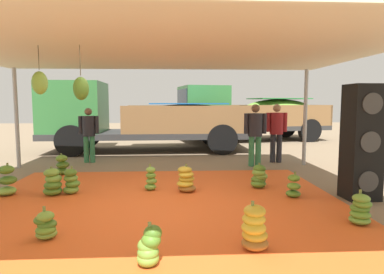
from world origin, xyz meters
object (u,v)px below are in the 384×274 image
banana_bunch_3 (46,226)px  banana_bunch_10 (151,179)px  worker_1 (89,131)px  speaker_stack (362,142)px  banana_bunch_6 (7,182)px  banana_bunch_9 (149,247)px  cargo_truck_main (139,118)px  cargo_truck_far (249,113)px  banana_bunch_12 (294,187)px  banana_bunch_4 (259,177)px  worker_0 (276,129)px  banana_bunch_8 (361,210)px  worker_2 (255,130)px  banana_bunch_11 (71,182)px  banana_bunch_7 (186,180)px  banana_bunch_2 (53,183)px  banana_bunch_1 (254,229)px  banana_bunch_0 (62,166)px

banana_bunch_3 → banana_bunch_10: banana_bunch_10 is taller
worker_1 → speaker_stack: size_ratio=0.77×
banana_bunch_6 → banana_bunch_9: 3.96m
cargo_truck_main → cargo_truck_far: (4.57, 3.00, 0.04)m
banana_bunch_6 → banana_bunch_12: size_ratio=1.29×
banana_bunch_12 → banana_bunch_9: bearing=-134.7°
banana_bunch_4 → banana_bunch_9: bearing=-122.0°
worker_0 → speaker_stack: 3.71m
banana_bunch_6 → speaker_stack: speaker_stack is taller
banana_bunch_10 → speaker_stack: bearing=-11.6°
banana_bunch_8 → banana_bunch_12: bearing=108.3°
banana_bunch_8 → worker_2: bearing=95.6°
banana_bunch_3 → cargo_truck_main: size_ratio=0.06×
banana_bunch_4 → worker_1: worker_1 is taller
banana_bunch_3 → banana_bunch_4: size_ratio=0.81×
banana_bunch_12 → banana_bunch_11: bearing=173.7°
banana_bunch_7 → worker_1: (-2.63, 3.31, 0.67)m
banana_bunch_3 → worker_1: (-0.81, 5.45, 0.73)m
banana_bunch_11 → cargo_truck_far: bearing=58.5°
banana_bunch_2 → banana_bunch_4: bearing=5.0°
cargo_truck_far → worker_1: cargo_truck_far is taller
worker_0 → banana_bunch_9: bearing=-117.9°
worker_1 → worker_0: bearing=-2.6°
banana_bunch_1 → banana_bunch_11: bearing=138.3°
banana_bunch_2 → banana_bunch_11: (0.31, 0.09, -0.01)m
banana_bunch_3 → cargo_truck_far: cargo_truck_far is taller
worker_2 → banana_bunch_7: bearing=-127.6°
banana_bunch_2 → banana_bunch_7: 2.44m
banana_bunch_3 → cargo_truck_far: bearing=65.2°
worker_0 → banana_bunch_10: bearing=-138.9°
banana_bunch_0 → banana_bunch_8: bearing=-33.9°
banana_bunch_0 → banana_bunch_7: size_ratio=0.96×
banana_bunch_9 → banana_bunch_12: bearing=45.3°
cargo_truck_far → speaker_stack: cargo_truck_far is taller
banana_bunch_9 → worker_0: bearing=62.1°
banana_bunch_3 → cargo_truck_main: 7.74m
banana_bunch_0 → banana_bunch_12: bearing=-24.2°
banana_bunch_11 → cargo_truck_main: cargo_truck_main is taller
banana_bunch_12 → cargo_truck_main: (-3.36, 6.02, 0.99)m
banana_bunch_2 → banana_bunch_9: size_ratio=1.16×
banana_bunch_8 → worker_0: worker_0 is taller
banana_bunch_12 → worker_1: worker_1 is taller
worker_1 → worker_2: 4.63m
banana_bunch_4 → worker_2: 2.47m
banana_bunch_8 → banana_bunch_6: bearing=162.6°
banana_bunch_1 → banana_bunch_7: banana_bunch_1 is taller
banana_bunch_8 → cargo_truck_main: 8.37m
banana_bunch_11 → worker_0: 5.78m
banana_bunch_12 → banana_bunch_6: bearing=175.6°
banana_bunch_10 → cargo_truck_far: (3.79, 8.39, 1.00)m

